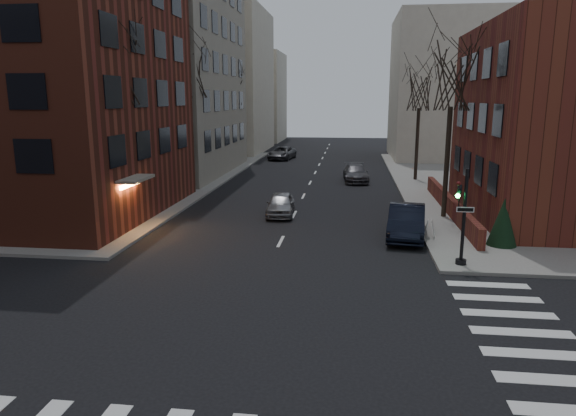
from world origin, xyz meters
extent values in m
plane|color=black|center=(0.00, 0.00, 0.00)|extent=(160.00, 160.00, 0.00)
cube|color=maroon|center=(-15.50, 16.50, 9.00)|extent=(15.00, 15.00, 18.00)
cube|color=gray|center=(-17.00, 34.00, 14.00)|extent=(18.00, 18.00, 28.00)
cube|color=maroon|center=(9.30, 19.00, 0.65)|extent=(0.35, 16.00, 1.00)
cube|color=beige|center=(-15.00, 55.00, 9.00)|extent=(14.00, 16.00, 18.00)
cube|color=beige|center=(15.00, 50.00, 8.00)|extent=(14.00, 14.00, 16.00)
cube|color=beige|center=(-13.00, 72.00, 7.00)|extent=(10.00, 12.00, 14.00)
cylinder|color=black|center=(8.00, 9.00, 2.15)|extent=(0.14, 0.14, 4.00)
cylinder|color=black|center=(8.00, 9.00, 0.25)|extent=(0.44, 0.44, 0.20)
imported|color=black|center=(7.75, 9.00, 3.00)|extent=(0.16, 0.20, 1.00)
sphere|color=#19FF4C|center=(7.68, 8.95, 3.05)|extent=(0.18, 0.18, 0.18)
cube|color=white|center=(8.00, 8.88, 2.50)|extent=(0.70, 0.03, 0.22)
cylinder|color=#2D231C|center=(-8.80, 14.00, 3.47)|extent=(0.28, 0.28, 6.65)
cylinder|color=#2D231C|center=(-8.80, 26.00, 3.65)|extent=(0.28, 0.28, 7.00)
cylinder|color=#2D231C|center=(-8.80, 40.00, 3.30)|extent=(0.28, 0.28, 6.30)
cylinder|color=#2D231C|center=(8.80, 18.00, 3.30)|extent=(0.28, 0.28, 6.30)
cylinder|color=#2D231C|center=(8.80, 32.00, 3.12)|extent=(0.28, 0.28, 5.95)
cylinder|color=black|center=(-8.20, 22.00, 3.15)|extent=(0.12, 0.12, 6.00)
sphere|color=#FFA54C|center=(-8.20, 22.00, 6.25)|extent=(0.36, 0.36, 0.36)
cylinder|color=black|center=(-8.20, 42.00, 3.15)|extent=(0.12, 0.12, 6.00)
sphere|color=#FFA54C|center=(-8.20, 42.00, 6.25)|extent=(0.36, 0.36, 0.36)
imported|color=black|center=(6.20, 13.50, 0.83)|extent=(2.34, 5.19, 1.65)
imported|color=gray|center=(-0.80, 17.78, 0.67)|extent=(1.83, 4.04, 1.35)
imported|color=#3F3F44|center=(3.76, 31.12, 0.71)|extent=(2.32, 5.01, 1.42)
imported|color=#434348|center=(-4.60, 46.28, 0.72)|extent=(3.08, 5.47, 1.44)
cube|color=white|center=(7.30, 13.14, 0.60)|extent=(0.48, 0.61, 0.89)
cone|color=black|center=(10.47, 12.14, 1.28)|extent=(1.52, 1.52, 2.26)
camera|label=1|loc=(3.35, -12.15, 6.94)|focal=32.00mm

